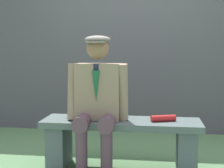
% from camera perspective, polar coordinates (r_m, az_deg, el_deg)
% --- Properties ---
extents(ground_plane, '(30.00, 30.00, 0.00)m').
position_cam_1_polar(ground_plane, '(3.32, 1.59, -14.53)').
color(ground_plane, '#578153').
extents(bench, '(1.53, 0.43, 0.49)m').
position_cam_1_polar(bench, '(3.22, 1.61, -9.25)').
color(bench, '#4A5958').
rests_on(bench, ground).
extents(seated_man, '(0.59, 0.53, 1.30)m').
position_cam_1_polar(seated_man, '(3.11, -2.61, -2.25)').
color(seated_man, gray).
rests_on(seated_man, ground).
extents(rolled_magazine, '(0.25, 0.13, 0.06)m').
position_cam_1_polar(rolled_magazine, '(3.14, 8.97, -5.94)').
color(rolled_magazine, '#B21E1E').
rests_on(rolled_magazine, bench).
extents(stadium_wall, '(12.00, 0.24, 2.39)m').
position_cam_1_polar(stadium_wall, '(4.67, 3.71, 6.40)').
color(stadium_wall, '#4C4B51').
rests_on(stadium_wall, ground).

